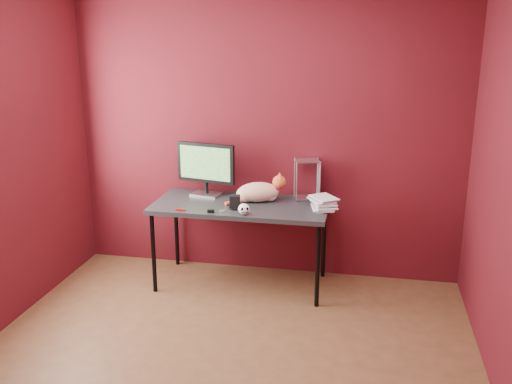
% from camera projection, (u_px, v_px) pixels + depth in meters
% --- Properties ---
extents(room, '(3.52, 3.52, 2.61)m').
position_uv_depth(room, '(214.00, 161.00, 3.39)').
color(room, brown).
rests_on(room, ground).
extents(desk, '(1.50, 0.70, 0.75)m').
position_uv_depth(desk, '(241.00, 209.00, 4.91)').
color(desk, black).
rests_on(desk, ground).
extents(monitor, '(0.55, 0.22, 0.48)m').
position_uv_depth(monitor, '(206.00, 166.00, 5.07)').
color(monitor, '#BABAC0').
rests_on(monitor, desk).
extents(cat, '(0.49, 0.33, 0.25)m').
position_uv_depth(cat, '(259.00, 192.00, 4.93)').
color(cat, orange).
rests_on(cat, desk).
extents(skull_mug, '(0.10, 0.10, 0.09)m').
position_uv_depth(skull_mug, '(244.00, 209.00, 4.59)').
color(skull_mug, white).
rests_on(skull_mug, desk).
extents(speaker, '(0.10, 0.10, 0.12)m').
position_uv_depth(speaker, '(235.00, 203.00, 4.74)').
color(speaker, black).
rests_on(speaker, desk).
extents(book_stack, '(0.28, 0.29, 1.16)m').
position_uv_depth(book_stack, '(316.00, 141.00, 4.58)').
color(book_stack, beige).
rests_on(book_stack, desk).
extents(wire_rack, '(0.24, 0.21, 0.35)m').
position_uv_depth(wire_rack, '(307.00, 179.00, 5.00)').
color(wire_rack, '#BABAC0').
rests_on(wire_rack, desk).
extents(pocket_knife, '(0.08, 0.03, 0.02)m').
position_uv_depth(pocket_knife, '(181.00, 210.00, 4.71)').
color(pocket_knife, '#990B0D').
rests_on(pocket_knife, desk).
extents(black_gadget, '(0.06, 0.04, 0.03)m').
position_uv_depth(black_gadget, '(211.00, 211.00, 4.66)').
color(black_gadget, black).
rests_on(black_gadget, desk).
extents(washer, '(0.05, 0.05, 0.00)m').
position_uv_depth(washer, '(222.00, 211.00, 4.70)').
color(washer, '#BABAC0').
rests_on(washer, desk).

